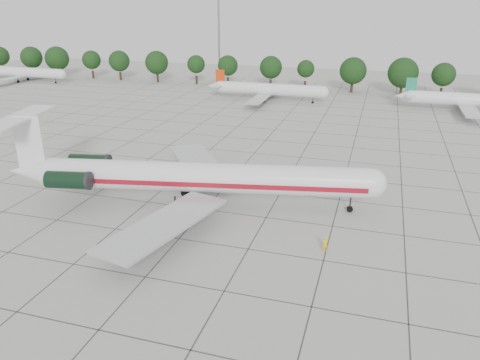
{
  "coord_description": "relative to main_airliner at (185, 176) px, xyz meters",
  "views": [
    {
      "loc": [
        19.83,
        -50.06,
        25.06
      ],
      "look_at": [
        3.89,
        2.56,
        3.5
      ],
      "focal_mm": 35.0,
      "sensor_mm": 36.0,
      "label": 1
    }
  ],
  "objects": [
    {
      "name": "ground_crew",
      "position": [
        18.61,
        -6.71,
        -3.07
      ],
      "size": [
        0.8,
        0.76,
        1.84
      ],
      "primitive_type": "imported",
      "rotation": [
        0.0,
        0.0,
        3.8
      ],
      "color": "yellow",
      "rests_on": "ground"
    },
    {
      "name": "bg_airliner_a",
      "position": [
        -86.0,
        72.67,
        -1.08
      ],
      "size": [
        28.24,
        27.2,
        7.4
      ],
      "color": "silver",
      "rests_on": "ground"
    },
    {
      "name": "bg_airliner_c",
      "position": [
        -5.15,
        66.59,
        -1.08
      ],
      "size": [
        28.24,
        27.2,
        7.4
      ],
      "color": "silver",
      "rests_on": "ground"
    },
    {
      "name": "tree_line",
      "position": [
        -8.94,
        84.48,
        1.99
      ],
      "size": [
        249.86,
        8.44,
        10.22
      ],
      "color": "#332114",
      "rests_on": "ground"
    },
    {
      "name": "floodlight_mast",
      "position": [
        -27.26,
        91.48,
        10.29
      ],
      "size": [
        1.6,
        1.6,
        25.45
      ],
      "color": "slate",
      "rests_on": "ground"
    },
    {
      "name": "ground",
      "position": [
        2.74,
        -0.52,
        -3.99
      ],
      "size": [
        260.0,
        260.0,
        0.0
      ],
      "primitive_type": "plane",
      "color": "#AAAAA3",
      "rests_on": "ground"
    },
    {
      "name": "main_airliner",
      "position": [
        0.0,
        0.0,
        0.0
      ],
      "size": [
        47.71,
        37.14,
        11.29
      ],
      "rotation": [
        0.0,
        0.0,
        0.2
      ],
      "color": "silver",
      "rests_on": "ground"
    },
    {
      "name": "bg_airliner_d",
      "position": [
        42.41,
        67.17,
        -1.08
      ],
      "size": [
        28.24,
        27.2,
        7.4
      ],
      "color": "silver",
      "rests_on": "ground"
    },
    {
      "name": "apron_joints",
      "position": [
        2.74,
        14.48,
        -3.98
      ],
      "size": [
        170.0,
        170.0,
        0.02
      ],
      "primitive_type": "cube",
      "color": "#383838",
      "rests_on": "ground"
    }
  ]
}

